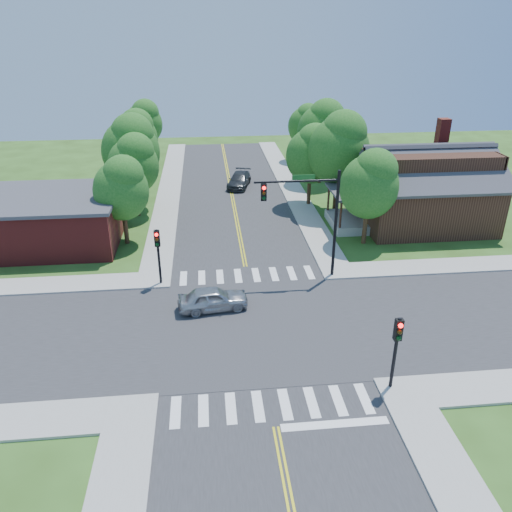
{
  "coord_description": "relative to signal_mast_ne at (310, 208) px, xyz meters",
  "views": [
    {
      "loc": [
        -2.45,
        -23.05,
        15.43
      ],
      "look_at": [
        0.43,
        4.6,
        2.2
      ],
      "focal_mm": 35.0,
      "sensor_mm": 36.0,
      "label": 1
    }
  ],
  "objects": [
    {
      "name": "tree_w_c",
      "position": [
        -13.1,
        22.11,
        0.17
      ],
      "size": [
        4.51,
        4.28,
        7.66
      ],
      "color": "#382314",
      "rests_on": "ground"
    },
    {
      "name": "house_ne",
      "position": [
        11.19,
        8.65,
        -1.52
      ],
      "size": [
        13.05,
        8.8,
        7.11
      ],
      "color": "black",
      "rests_on": "ground"
    },
    {
      "name": "stop_bar",
      "position": [
        -1.41,
        -13.19,
        -4.85
      ],
      "size": [
        4.6,
        0.45,
        0.09
      ],
      "primitive_type": "cube",
      "color": "white",
      "rests_on": "ground"
    },
    {
      "name": "sidewalk_ne",
      "position": [
        11.9,
        10.23,
        -4.78
      ],
      "size": [
        40.0,
        40.0,
        0.14
      ],
      "color": "#9E9B93",
      "rests_on": "ground"
    },
    {
      "name": "tree_e_c",
      "position": [
        5.51,
        20.67,
        0.74
      ],
      "size": [
        5.02,
        4.77,
        8.53
      ],
      "color": "#382314",
      "rests_on": "ground"
    },
    {
      "name": "tree_e_d",
      "position": [
        5.53,
        29.51,
        -0.41
      ],
      "size": [
        3.99,
        3.79,
        6.78
      ],
      "color": "#382314",
      "rests_on": "ground"
    },
    {
      "name": "signal_mast_ne",
      "position": [
        0.0,
        0.0,
        0.0
      ],
      "size": [
        5.3,
        0.42,
        7.2
      ],
      "color": "black",
      "rests_on": "ground"
    },
    {
      "name": "car_silver",
      "position": [
        -6.25,
        -3.41,
        -4.16
      ],
      "size": [
        2.62,
        4.46,
        1.38
      ],
      "primitive_type": "imported",
      "rotation": [
        0.0,
        0.0,
        1.69
      ],
      "color": "#ABAFB2",
      "rests_on": "ground"
    },
    {
      "name": "crosswalk_north",
      "position": [
        -3.91,
        0.61,
        -4.8
      ],
      "size": [
        8.85,
        2.0,
        0.01
      ],
      "color": "white",
      "rests_on": "ground"
    },
    {
      "name": "ground",
      "position": [
        -3.91,
        -5.59,
        -4.85
      ],
      "size": [
        100.0,
        100.0,
        0.0
      ],
      "primitive_type": "plane",
      "color": "#2E4B17",
      "rests_on": "ground"
    },
    {
      "name": "tree_w_a",
      "position": [
        -12.44,
        6.88,
        -0.38
      ],
      "size": [
        4.02,
        3.82,
        6.83
      ],
      "color": "#382314",
      "rests_on": "ground"
    },
    {
      "name": "car_dgrey",
      "position": [
        -3.0,
        20.11,
        -4.17
      ],
      "size": [
        4.22,
        5.63,
        1.36
      ],
      "primitive_type": "imported",
      "rotation": [
        0.0,
        0.0,
        -0.26
      ],
      "color": "#2C2F31",
      "rests_on": "ground"
    },
    {
      "name": "tree_w_b",
      "position": [
        -12.59,
        14.8,
        0.68
      ],
      "size": [
        4.97,
        4.72,
        8.44
      ],
      "color": "#382314",
      "rests_on": "ground"
    },
    {
      "name": "road_ns",
      "position": [
        -3.91,
        -5.59,
        -4.83
      ],
      "size": [
        10.0,
        90.0,
        0.04
      ],
      "primitive_type": "cube",
      "color": "#2D2D30",
      "rests_on": "ground"
    },
    {
      "name": "tree_w_d",
      "position": [
        -13.15,
        31.09,
        -0.07
      ],
      "size": [
        4.3,
        4.08,
        7.3
      ],
      "color": "#382314",
      "rests_on": "ground"
    },
    {
      "name": "sidewalk_nw",
      "position": [
        -19.73,
        10.23,
        -4.78
      ],
      "size": [
        40.0,
        40.0,
        0.14
      ],
      "color": "#9E9B93",
      "rests_on": "ground"
    },
    {
      "name": "tree_e_b",
      "position": [
        4.92,
        11.97,
        0.96
      ],
      "size": [
        5.21,
        4.95,
        8.86
      ],
      "color": "#382314",
      "rests_on": "ground"
    },
    {
      "name": "building_nw",
      "position": [
        -18.11,
        7.61,
        -2.97
      ],
      "size": [
        10.4,
        8.4,
        3.73
      ],
      "color": "maroon",
      "rests_on": "ground"
    },
    {
      "name": "tree_e_a",
      "position": [
        5.46,
        5.02,
        -0.07
      ],
      "size": [
        4.29,
        4.08,
        7.3
      ],
      "color": "#382314",
      "rests_on": "ground"
    },
    {
      "name": "tree_house",
      "position": [
        2.99,
        13.93,
        0.03
      ],
      "size": [
        4.38,
        4.16,
        7.44
      ],
      "color": "#382314",
      "rests_on": "ground"
    },
    {
      "name": "crosswalk_south",
      "position": [
        -3.91,
        -11.79,
        -4.8
      ],
      "size": [
        8.85,
        2.0,
        0.01
      ],
      "color": "white",
      "rests_on": "ground"
    },
    {
      "name": "tree_bldg",
      "position": [
        -12.23,
        12.85,
        -0.14
      ],
      "size": [
        4.23,
        4.02,
        7.19
      ],
      "color": "#382314",
      "rests_on": "ground"
    },
    {
      "name": "signal_pole_se",
      "position": [
        1.69,
        -11.21,
        -2.19
      ],
      "size": [
        0.34,
        0.42,
        3.8
      ],
      "color": "black",
      "rests_on": "ground"
    },
    {
      "name": "intersection_patch",
      "position": [
        -3.91,
        -5.59,
        -4.85
      ],
      "size": [
        10.2,
        10.2,
        0.06
      ],
      "primitive_type": "cube",
      "color": "#2D2D30",
      "rests_on": "ground"
    },
    {
      "name": "road_ew",
      "position": [
        -3.91,
        -5.59,
        -4.83
      ],
      "size": [
        90.0,
        10.0,
        0.04
      ],
      "primitive_type": "cube",
      "color": "#2D2D30",
      "rests_on": "ground"
    },
    {
      "name": "centerline",
      "position": [
        -3.91,
        -5.59,
        -4.8
      ],
      "size": [
        0.3,
        90.0,
        0.01
      ],
      "color": "yellow",
      "rests_on": "ground"
    },
    {
      "name": "signal_pole_nw",
      "position": [
        -9.51,
        -0.01,
        -2.19
      ],
      "size": [
        0.34,
        0.42,
        3.8
      ],
      "color": "black",
      "rests_on": "ground"
    }
  ]
}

